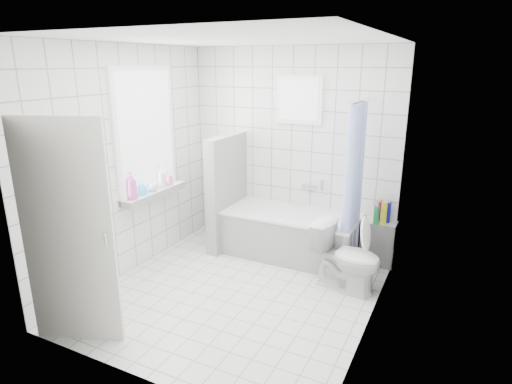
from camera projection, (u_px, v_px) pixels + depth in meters
The scene contains 19 objects.
ground at pixel (237, 292), 4.65m from camera, with size 3.00×3.00×0.00m, color white.
ceiling at pixel (234, 39), 3.90m from camera, with size 3.00×3.00×0.00m, color white.
wall_back at pixel (291, 150), 5.56m from camera, with size 2.80×0.02×2.60m, color white.
wall_front at pixel (132, 225), 2.99m from camera, with size 2.80×0.02×2.60m, color white.
wall_left at pixel (128, 163), 4.87m from camera, with size 0.02×3.00×2.60m, color white.
wall_right at pixel (378, 195), 3.68m from camera, with size 0.02×3.00×2.60m, color white.
window_left at pixel (147, 133), 5.02m from camera, with size 0.01×0.90×1.40m, color white.
window_back at pixel (299, 100), 5.30m from camera, with size 0.50×0.01×0.50m, color white.
window_sill at pixel (154, 194), 5.22m from camera, with size 0.18×1.02×0.08m, color white.
door at pixel (68, 235), 3.59m from camera, with size 0.04×0.80×2.00m, color silver.
bathtub at pixel (291, 234), 5.46m from camera, with size 1.68×0.77×0.58m.
partition_wall at pixel (227, 192), 5.67m from camera, with size 0.15×0.85×1.50m, color white.
tiled_ledge at pixel (378, 243), 5.24m from camera, with size 0.40×0.24×0.55m, color white.
toilet at pixel (347, 257), 4.63m from camera, with size 0.42×0.74×0.75m, color white.
curtain_rod at pixel (361, 101), 4.62m from camera, with size 0.02×0.02×0.80m, color silver.
shower_curtain at pixel (352, 184), 4.76m from camera, with size 0.14×0.48×1.78m, color #485CD4, non-canonical shape.
tub_faucet at pixel (309, 187), 5.55m from camera, with size 0.18×0.06×0.06m, color silver.
sill_bottles at pixel (148, 183), 5.07m from camera, with size 0.17×0.77×0.32m.
ledge_bottles at pixel (382, 213), 5.09m from camera, with size 0.18×0.18×0.28m.
Camera 1 is at (2.02, -3.62, 2.39)m, focal length 30.00 mm.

